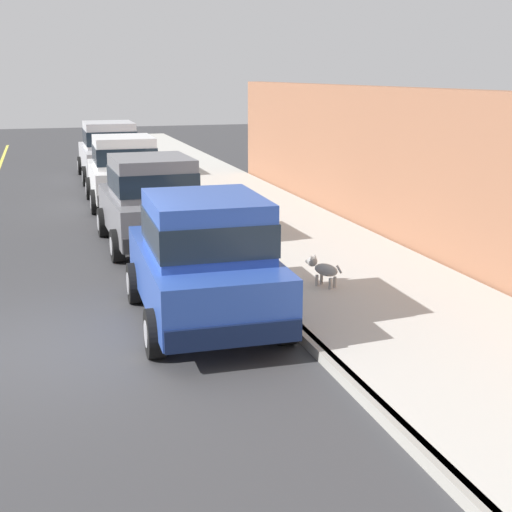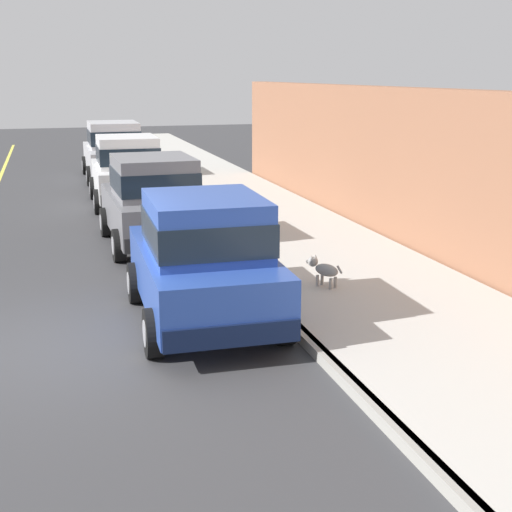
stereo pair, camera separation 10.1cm
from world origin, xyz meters
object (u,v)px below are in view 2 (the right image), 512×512
(car_blue_hatchback, at_px, (204,258))
(car_silver_sedan, at_px, (114,150))
(dog_grey, at_px, (323,269))
(car_grey_hatchback, at_px, (153,200))
(car_white_hatchback, at_px, (127,170))

(car_blue_hatchback, height_order, car_silver_sedan, car_silver_sedan)
(car_silver_sedan, distance_m, dog_grey, 14.33)
(car_grey_hatchback, distance_m, car_white_hatchback, 4.91)
(car_white_hatchback, distance_m, dog_grey, 9.26)
(car_white_hatchback, relative_size, car_silver_sedan, 0.83)
(car_grey_hatchback, relative_size, dog_grey, 5.64)
(car_blue_hatchback, bearing_deg, car_grey_hatchback, 90.05)
(car_grey_hatchback, relative_size, car_silver_sedan, 0.83)
(car_white_hatchback, bearing_deg, car_silver_sedan, 88.72)
(car_white_hatchback, distance_m, car_silver_sedan, 5.18)
(car_grey_hatchback, distance_m, car_silver_sedan, 10.09)
(car_grey_hatchback, bearing_deg, dog_grey, -62.25)
(car_blue_hatchback, relative_size, car_white_hatchback, 1.00)
(car_blue_hatchback, bearing_deg, car_white_hatchback, 89.95)
(car_white_hatchback, relative_size, dog_grey, 5.61)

